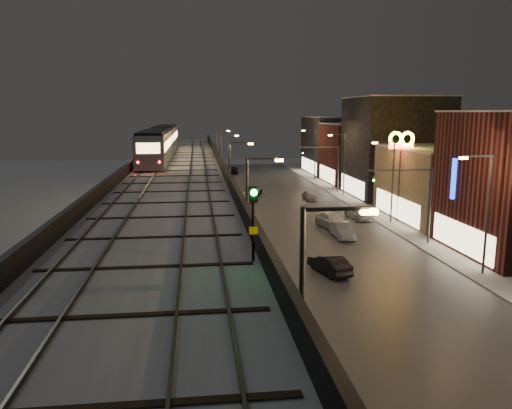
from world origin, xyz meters
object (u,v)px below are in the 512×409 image
rail_signal (253,210)px  car_onc_silver (342,231)px  car_onc_red (309,196)px  car_far_white (233,170)px  car_mid_dark (253,191)px  car_taxi (286,330)px  car_onc_dark (359,214)px  car_mid_silver (245,197)px  subway_train (161,141)px  car_near_white (329,265)px  car_onc_white (332,221)px

rail_signal → car_onc_silver: rail_signal is taller
car_onc_red → car_far_white: bearing=101.9°
car_mid_dark → car_onc_silver: size_ratio=1.06×
car_taxi → car_far_white: bearing=-76.4°
car_mid_dark → car_onc_red: 8.61m
rail_signal → car_onc_dark: rail_signal is taller
car_mid_silver → car_onc_dark: size_ratio=0.99×
subway_train → car_mid_dark: size_ratio=7.49×
car_far_white → car_onc_silver: (6.62, -52.61, -0.02)m
car_near_white → car_onc_dark: car_near_white is taller
car_mid_dark → car_far_white: 27.07m
car_mid_dark → car_onc_white: car_onc_white is taller
subway_train → car_mid_silver: bearing=11.7°
subway_train → car_onc_red: 21.32m
subway_train → car_near_white: bearing=-64.3°
car_near_white → car_mid_silver: 31.85m
car_taxi → car_near_white: bearing=-99.9°
car_mid_dark → car_onc_dark: size_ratio=1.02×
car_mid_silver → car_onc_silver: 22.44m
car_near_white → car_onc_red: 31.91m
car_mid_silver → car_onc_silver: size_ratio=1.03×
car_mid_dark → car_onc_dark: (10.11, -17.56, -0.04)m
car_taxi → car_onc_dark: (13.72, 29.38, -0.09)m
car_mid_silver → car_onc_red: size_ratio=1.25×
rail_signal → car_mid_dark: bearing=83.5°
car_onc_silver → car_onc_white: size_ratio=0.85×
car_mid_silver → car_mid_dark: car_mid_dark is taller
subway_train → car_onc_dark: subway_train is taller
car_taxi → car_far_white: 74.04m
subway_train → car_taxi: bearing=-77.5°
car_mid_dark → car_onc_white: size_ratio=0.90×
car_taxi → car_onc_dark: 32.42m
car_far_white → subway_train: bearing=78.6°
rail_signal → car_mid_dark: 54.63m
car_mid_dark → car_onc_silver: 26.18m
rail_signal → car_far_white: rail_signal is taller
car_taxi → car_onc_dark: size_ratio=0.94×
car_onc_white → car_near_white: bearing=-120.5°
car_onc_dark → car_near_white: bearing=-119.6°
rail_signal → car_taxi: (2.51, 6.78, -7.83)m
car_taxi → car_onc_white: size_ratio=0.83×
car_far_white → car_onc_dark: car_far_white is taller
car_taxi → rail_signal: bearing=85.5°
car_taxi → car_mid_dark: bearing=-78.7°
car_onc_silver → car_onc_dark: (4.39, 7.99, -0.09)m
subway_train → rail_signal: size_ratio=12.87×
rail_signal → car_onc_silver: bearing=67.2°
car_onc_white → car_onc_red: bearing=71.1°
subway_train → car_taxi: (8.91, -40.33, -7.61)m
car_far_white → car_onc_dark: bearing=111.5°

